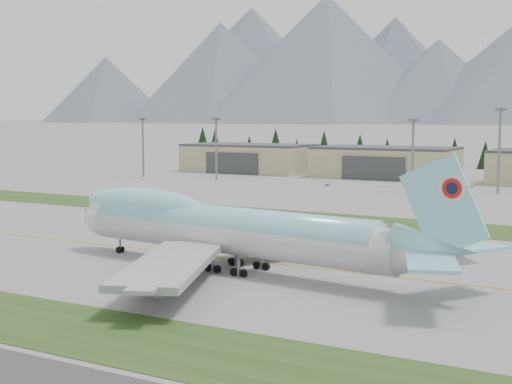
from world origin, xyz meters
The scene contains 10 objects.
ground centered at (0.00, 0.00, 0.00)m, with size 7000.00×7000.00×0.00m, color slate.
grass_strip_far centered at (0.00, 45.00, 0.00)m, with size 400.00×18.00×0.08m, color #254217.
taxiway_line_main centered at (0.00, 0.00, 0.00)m, with size 400.00×0.40×0.02m, color yellow.
boeing_747_freighter centered at (14.81, -6.76, 5.68)m, with size 65.58×56.10×17.22m.
hangar_left centered at (-70.00, 149.90, 5.39)m, with size 48.00×26.60×10.80m.
hangar_center centered at (-15.00, 149.90, 5.39)m, with size 48.00×26.60×10.80m.
floodlight_masts centered at (-1.70, 111.14, 15.30)m, with size 196.74×9.08×23.64m.
service_vehicle_a centered at (-21.20, 113.10, 0.00)m, with size 1.27×3.15×1.07m, color silver.
service_vehicle_b centered at (18.51, 127.56, 0.00)m, with size 1.10×3.13×1.03m, color #B6CC33.
conifer_belt centered at (-1.63, 212.54, 7.23)m, with size 272.83×16.49×16.48m.
Camera 1 is at (65.09, -90.35, 21.14)m, focal length 50.00 mm.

